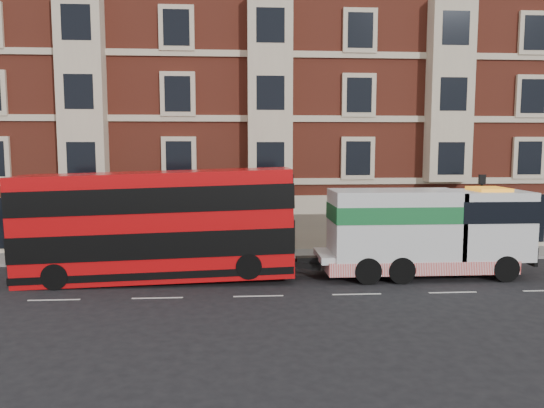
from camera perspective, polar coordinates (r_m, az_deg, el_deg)
The scene contains 7 objects.
ground at distance 21.55m, azimuth -1.48°, elevation -9.88°, with size 120.00×120.00×0.00m, color black.
sidewalk at distance 28.81m, azimuth -2.10°, elevation -5.58°, with size 90.00×3.00×0.15m, color slate.
victorian_terrace at distance 35.94m, azimuth -1.72°, elevation 12.78°, with size 45.00×12.00×20.40m.
lamp_post_west at distance 27.58m, azimuth -14.60°, elevation -0.84°, with size 0.35×0.15×4.35m.
lamp_post_east at distance 29.98m, azimuth 21.55°, elevation -0.52°, with size 0.35×0.15×4.35m.
double_decker_bus at distance 23.98m, azimuth -12.34°, elevation -2.08°, with size 12.00×2.75×4.86m.
tow_truck at distance 25.26m, azimuth 15.91°, elevation -2.79°, with size 9.61×2.84×4.00m.
Camera 1 is at (-0.84, -20.68, 6.01)m, focal length 35.00 mm.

